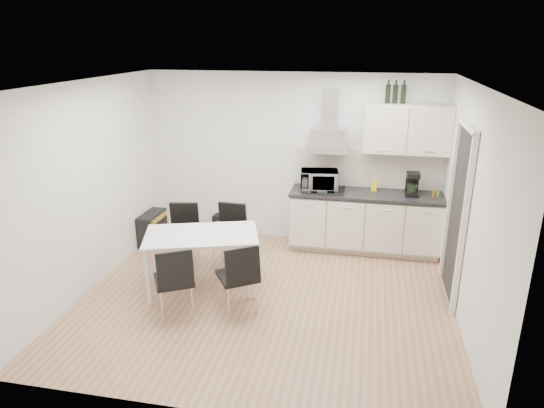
{
  "coord_description": "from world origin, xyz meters",
  "views": [
    {
      "loc": [
        1.11,
        -5.2,
        3.06
      ],
      "look_at": [
        -0.01,
        0.41,
        1.1
      ],
      "focal_mm": 32.0,
      "sensor_mm": 36.0,
      "label": 1
    }
  ],
  "objects_px": {
    "kitchenette": "(368,198)",
    "chair_near_right": "(238,277)",
    "chair_far_left": "(183,236)",
    "floor_speaker": "(220,224)",
    "chair_near_left": "(174,281)",
    "dining_table": "(202,240)",
    "guitar_amp": "(152,228)",
    "chair_far_right": "(229,237)"
  },
  "relations": [
    {
      "from": "kitchenette",
      "to": "chair_near_right",
      "type": "height_order",
      "value": "kitchenette"
    },
    {
      "from": "floor_speaker",
      "to": "chair_far_left",
      "type": "bearing_deg",
      "value": -88.4
    },
    {
      "from": "chair_near_left",
      "to": "floor_speaker",
      "type": "bearing_deg",
      "value": 65.74
    },
    {
      "from": "kitchenette",
      "to": "dining_table",
      "type": "bearing_deg",
      "value": -141.15
    },
    {
      "from": "kitchenette",
      "to": "chair_far_left",
      "type": "height_order",
      "value": "kitchenette"
    },
    {
      "from": "chair_near_left",
      "to": "kitchenette",
      "type": "bearing_deg",
      "value": 17.87
    },
    {
      "from": "floor_speaker",
      "to": "chair_near_right",
      "type": "bearing_deg",
      "value": -59.2
    },
    {
      "from": "kitchenette",
      "to": "chair_far_left",
      "type": "bearing_deg",
      "value": -157.14
    },
    {
      "from": "kitchenette",
      "to": "dining_table",
      "type": "xyz_separation_m",
      "value": [
        -2.03,
        -1.63,
        -0.16
      ]
    },
    {
      "from": "dining_table",
      "to": "guitar_amp",
      "type": "relative_size",
      "value": 2.64
    },
    {
      "from": "kitchenette",
      "to": "chair_near_right",
      "type": "relative_size",
      "value": 2.86
    },
    {
      "from": "kitchenette",
      "to": "floor_speaker",
      "type": "xyz_separation_m",
      "value": [
        -2.36,
        0.17,
        -0.67
      ]
    },
    {
      "from": "chair_near_right",
      "to": "floor_speaker",
      "type": "height_order",
      "value": "chair_near_right"
    },
    {
      "from": "chair_far_left",
      "to": "chair_near_right",
      "type": "xyz_separation_m",
      "value": [
        1.06,
        -1.02,
        0.0
      ]
    },
    {
      "from": "chair_far_right",
      "to": "chair_near_left",
      "type": "bearing_deg",
      "value": 82.29
    },
    {
      "from": "dining_table",
      "to": "chair_far_left",
      "type": "bearing_deg",
      "value": 112.75
    },
    {
      "from": "chair_far_right",
      "to": "chair_near_right",
      "type": "distance_m",
      "value": 1.22
    },
    {
      "from": "kitchenette",
      "to": "guitar_amp",
      "type": "relative_size",
      "value": 4.25
    },
    {
      "from": "chair_far_right",
      "to": "floor_speaker",
      "type": "xyz_separation_m",
      "value": [
        -0.48,
        1.1,
        -0.28
      ]
    },
    {
      "from": "chair_far_right",
      "to": "chair_near_left",
      "type": "distance_m",
      "value": 1.4
    },
    {
      "from": "chair_far_left",
      "to": "kitchenette",
      "type": "bearing_deg",
      "value": -167.6
    },
    {
      "from": "kitchenette",
      "to": "dining_table",
      "type": "distance_m",
      "value": 2.61
    },
    {
      "from": "chair_near_right",
      "to": "chair_near_left",
      "type": "bearing_deg",
      "value": 165.37
    },
    {
      "from": "chair_far_right",
      "to": "guitar_amp",
      "type": "relative_size",
      "value": 1.48
    },
    {
      "from": "chair_far_left",
      "to": "chair_near_right",
      "type": "height_order",
      "value": "same"
    },
    {
      "from": "dining_table",
      "to": "floor_speaker",
      "type": "relative_size",
      "value": 4.77
    },
    {
      "from": "chair_near_right",
      "to": "floor_speaker",
      "type": "relative_size",
      "value": 2.69
    },
    {
      "from": "guitar_amp",
      "to": "chair_far_right",
      "type": "bearing_deg",
      "value": -19.32
    },
    {
      "from": "dining_table",
      "to": "guitar_amp",
      "type": "xyz_separation_m",
      "value": [
        -1.26,
        1.25,
        -0.42
      ]
    },
    {
      "from": "kitchenette",
      "to": "guitar_amp",
      "type": "xyz_separation_m",
      "value": [
        -3.29,
        -0.38,
        -0.59
      ]
    },
    {
      "from": "dining_table",
      "to": "chair_far_right",
      "type": "xyz_separation_m",
      "value": [
        0.15,
        0.7,
        -0.23
      ]
    },
    {
      "from": "chair_near_right",
      "to": "dining_table",
      "type": "bearing_deg",
      "value": 109.13
    },
    {
      "from": "guitar_amp",
      "to": "kitchenette",
      "type": "bearing_deg",
      "value": 8.77
    },
    {
      "from": "chair_near_right",
      "to": "chair_far_right",
      "type": "bearing_deg",
      "value": 77.58
    },
    {
      "from": "chair_near_right",
      "to": "guitar_amp",
      "type": "bearing_deg",
      "value": 104.13
    },
    {
      "from": "guitar_amp",
      "to": "floor_speaker",
      "type": "height_order",
      "value": "guitar_amp"
    },
    {
      "from": "chair_near_left",
      "to": "dining_table",
      "type": "bearing_deg",
      "value": 51.78
    },
    {
      "from": "kitchenette",
      "to": "chair_far_right",
      "type": "distance_m",
      "value": 2.14
    },
    {
      "from": "dining_table",
      "to": "floor_speaker",
      "type": "bearing_deg",
      "value": 83.15
    },
    {
      "from": "chair_far_left",
      "to": "guitar_amp",
      "type": "xyz_separation_m",
      "value": [
        -0.78,
        0.67,
        -0.2
      ]
    },
    {
      "from": "chair_far_right",
      "to": "guitar_amp",
      "type": "xyz_separation_m",
      "value": [
        -1.41,
        0.55,
        -0.2
      ]
    },
    {
      "from": "chair_near_right",
      "to": "chair_far_left",
      "type": "bearing_deg",
      "value": 102.88
    }
  ]
}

